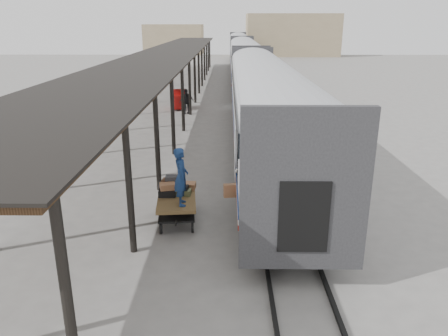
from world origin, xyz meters
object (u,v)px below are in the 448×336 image
baggage_cart (177,202)px  porter (181,177)px  pedestrian (187,101)px  luggage_tug (179,100)px

baggage_cart → porter: (0.25, -0.65, 1.15)m
porter → pedestrian: porter is taller
luggage_tug → pedestrian: 2.11m
baggage_cart → luggage_tug: bearing=90.6°
baggage_cart → porter: size_ratio=1.33×
porter → pedestrian: bearing=-4.5°
luggage_tug → porter: (2.35, -20.74, 1.14)m
baggage_cart → luggage_tug: 20.20m
porter → luggage_tug: bearing=-2.9°
baggage_cart → pedestrian: (-1.32, 18.14, 0.27)m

